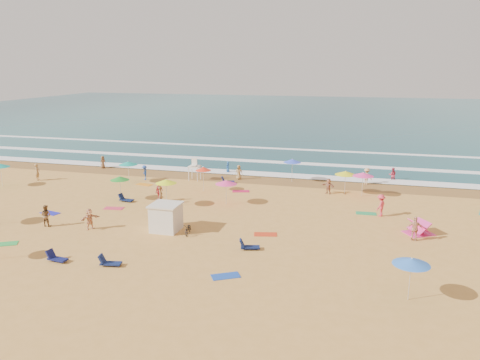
# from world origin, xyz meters

# --- Properties ---
(ground) EXTENTS (220.00, 220.00, 0.00)m
(ground) POSITION_xyz_m (0.00, 0.00, 0.00)
(ground) COLOR gold
(ground) RESTS_ON ground
(ocean) EXTENTS (220.00, 140.00, 0.18)m
(ocean) POSITION_xyz_m (0.00, 84.00, 0.00)
(ocean) COLOR #0C4756
(ocean) RESTS_ON ground
(wet_sand) EXTENTS (220.00, 220.00, 0.00)m
(wet_sand) POSITION_xyz_m (0.00, 12.50, 0.01)
(wet_sand) COLOR olive
(wet_sand) RESTS_ON ground
(surf_foam) EXTENTS (200.00, 18.70, 0.05)m
(surf_foam) POSITION_xyz_m (0.00, 21.32, 0.10)
(surf_foam) COLOR white
(surf_foam) RESTS_ON ground
(cabana) EXTENTS (2.00, 2.00, 2.00)m
(cabana) POSITION_xyz_m (-2.01, -5.17, 1.00)
(cabana) COLOR silver
(cabana) RESTS_ON ground
(cabana_roof) EXTENTS (2.20, 2.20, 0.12)m
(cabana_roof) POSITION_xyz_m (-2.01, -5.17, 2.06)
(cabana_roof) COLOR silver
(cabana_roof) RESTS_ON cabana
(bicycle) EXTENTS (0.78, 1.64, 0.83)m
(bicycle) POSITION_xyz_m (-0.11, -5.47, 0.41)
(bicycle) COLOR black
(bicycle) RESTS_ON ground
(lifeguard_stand) EXTENTS (1.20, 1.20, 2.10)m
(lifeguard_stand) POSITION_xyz_m (-5.52, 10.51, 1.05)
(lifeguard_stand) COLOR white
(lifeguard_stand) RESTS_ON ground
(beach_umbrellas) EXTENTS (53.34, 27.64, 0.82)m
(beach_umbrellas) POSITION_xyz_m (2.56, 1.35, 2.18)
(beach_umbrellas) COLOR #FF3891
(beach_umbrellas) RESTS_ON ground
(loungers) EXTENTS (58.33, 23.40, 0.34)m
(loungers) POSITION_xyz_m (2.79, -2.12, 0.17)
(loungers) COLOR #0F1E4C
(loungers) RESTS_ON ground
(towels) EXTENTS (51.56, 20.41, 0.03)m
(towels) POSITION_xyz_m (-2.40, -1.77, 0.01)
(towels) COLOR #BF1740
(towels) RESTS_ON ground
(popup_tents) EXTENTS (8.99, 8.78, 1.20)m
(popup_tents) POSITION_xyz_m (19.90, 2.40, 0.60)
(popup_tents) COLOR #E6338A
(popup_tents) RESTS_ON ground
(beachgoers) EXTENTS (40.43, 23.63, 2.14)m
(beachgoers) POSITION_xyz_m (-0.40, 4.29, 0.83)
(beachgoers) COLOR tan
(beachgoers) RESTS_ON ground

